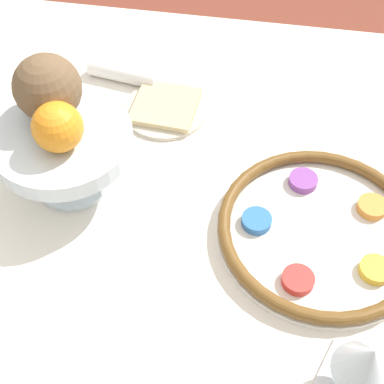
{
  "coord_description": "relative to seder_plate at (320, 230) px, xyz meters",
  "views": [
    {
      "loc": [
        -0.13,
        0.54,
        1.45
      ],
      "look_at": [
        -0.04,
        0.02,
        0.79
      ],
      "focal_mm": 50.0,
      "sensor_mm": 36.0,
      "label": 1
    }
  ],
  "objects": [
    {
      "name": "ground_plane",
      "position": [
        0.25,
        -0.04,
        -0.76
      ],
      "size": [
        8.0,
        8.0,
        0.0
      ],
      "primitive_type": "plane",
      "color": "brown"
    },
    {
      "name": "dining_table",
      "position": [
        0.25,
        -0.04,
        -0.39
      ],
      "size": [
        1.49,
        1.05,
        0.75
      ],
      "color": "silver",
      "rests_on": "ground_plane"
    },
    {
      "name": "seder_plate",
      "position": [
        0.0,
        0.0,
        0.0
      ],
      "size": [
        0.32,
        0.32,
        0.03
      ],
      "color": "silver",
      "rests_on": "dining_table"
    },
    {
      "name": "wine_glass",
      "position": [
        -0.05,
        0.23,
        0.07
      ],
      "size": [
        0.08,
        0.08,
        0.12
      ],
      "color": "silver",
      "rests_on": "dining_table"
    },
    {
      "name": "fruit_stand",
      "position": [
        0.41,
        -0.04,
        0.08
      ],
      "size": [
        0.22,
        0.22,
        0.12
      ],
      "color": "silver",
      "rests_on": "dining_table"
    },
    {
      "name": "orange_fruit",
      "position": [
        0.4,
        -0.02,
        0.14
      ],
      "size": [
        0.08,
        0.08,
        0.08
      ],
      "color": "orange",
      "rests_on": "fruit_stand"
    },
    {
      "name": "coconut",
      "position": [
        0.44,
        -0.08,
        0.15
      ],
      "size": [
        0.1,
        0.1,
        0.1
      ],
      "color": "brown",
      "rests_on": "fruit_stand"
    },
    {
      "name": "bread_plate",
      "position": [
        0.29,
        -0.24,
        -0.01
      ],
      "size": [
        0.16,
        0.16,
        0.02
      ],
      "color": "beige",
      "rests_on": "dining_table"
    },
    {
      "name": "napkin_roll",
      "position": [
        0.39,
        -0.31,
        0.0
      ],
      "size": [
        0.14,
        0.06,
        0.04
      ],
      "color": "white",
      "rests_on": "dining_table"
    }
  ]
}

